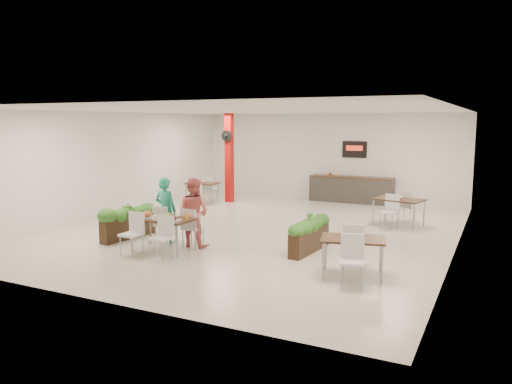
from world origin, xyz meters
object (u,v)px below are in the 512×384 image
at_px(diner_man, 166,210).
at_px(diner_woman, 194,212).
at_px(main_table, 162,223).
at_px(planter_left, 128,219).
at_px(side_table_a, 202,186).
at_px(red_column, 229,157).
at_px(service_counter, 351,189).
at_px(side_table_b, 399,203).
at_px(side_table_c, 353,245).
at_px(planter_right, 309,231).

relative_size(diner_man, diner_woman, 0.98).
xyz_separation_m(main_table, planter_left, (-1.51, 0.61, -0.15)).
height_order(planter_left, side_table_a, side_table_a).
relative_size(red_column, service_counter, 1.07).
bearing_deg(diner_man, side_table_a, -65.08).
relative_size(side_table_a, side_table_b, 0.98).
xyz_separation_m(side_table_b, side_table_c, (0.13, -5.27, -0.02)).
height_order(service_counter, main_table, service_counter).
xyz_separation_m(diner_woman, side_table_a, (-3.15, 5.32, -0.19)).
xyz_separation_m(red_column, service_counter, (4.00, 1.86, -1.15)).
bearing_deg(planter_right, main_table, -155.50).
distance_m(service_counter, side_table_a, 5.37).
bearing_deg(diner_woman, main_table, 59.01).
height_order(red_column, diner_woman, red_column).
height_order(side_table_a, side_table_c, same).
xyz_separation_m(red_column, diner_man, (1.66, -6.06, -0.85)).
relative_size(red_column, planter_left, 1.84).
bearing_deg(planter_right, side_table_a, 141.38).
bearing_deg(red_column, diner_man, -74.72).
relative_size(planter_left, side_table_b, 1.04).
distance_m(red_column, planter_left, 6.23).
distance_m(side_table_b, side_table_c, 5.28).
xyz_separation_m(side_table_a, side_table_b, (6.98, -0.69, 0.02)).
height_order(main_table, planter_right, main_table).
bearing_deg(service_counter, diner_man, -106.47).
relative_size(diner_woman, planter_left, 0.93).
xyz_separation_m(service_counter, diner_woman, (-1.54, -7.92, 0.32)).
bearing_deg(red_column, side_table_b, -12.79).
bearing_deg(diner_man, side_table_b, -133.95).
height_order(diner_man, planter_left, diner_man).
relative_size(service_counter, side_table_b, 1.79).
bearing_deg(planter_left, planter_right, 9.54).
bearing_deg(side_table_c, side_table_a, 125.49).
distance_m(planter_right, side_table_c, 1.93).
bearing_deg(diner_man, main_table, 121.86).
xyz_separation_m(main_table, side_table_a, (-2.74, 5.97, -0.01)).
bearing_deg(main_table, service_counter, 77.18).
xyz_separation_m(planter_left, planter_right, (4.53, 0.76, -0.01)).
xyz_separation_m(service_counter, planter_right, (1.06, -7.20, -0.01)).
xyz_separation_m(service_counter, diner_man, (-2.34, -7.92, 0.30)).
height_order(main_table, diner_woman, diner_woman).
distance_m(diner_woman, side_table_b, 6.01).
height_order(diner_woman, side_table_a, diner_woman).
bearing_deg(side_table_b, red_column, -178.96).
distance_m(main_table, planter_left, 1.64).
bearing_deg(side_table_a, planter_left, -80.72).
bearing_deg(main_table, side_table_a, 114.66).
xyz_separation_m(main_table, planter_right, (3.01, 1.37, -0.16)).
relative_size(main_table, planter_left, 0.94).
xyz_separation_m(planter_right, side_table_c, (1.36, -1.36, 0.14)).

